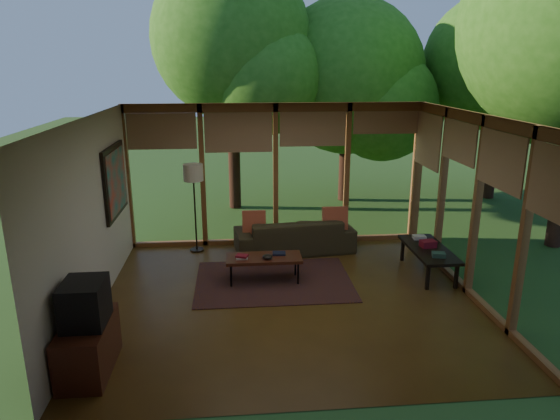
{
  "coord_description": "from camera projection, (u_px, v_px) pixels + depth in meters",
  "views": [
    {
      "loc": [
        -0.76,
        -6.73,
        3.37
      ],
      "look_at": [
        -0.08,
        0.7,
        1.19
      ],
      "focal_mm": 32.0,
      "sensor_mm": 36.0,
      "label": 1
    }
  ],
  "objects": [
    {
      "name": "pillow_left",
      "position": [
        254.0,
        223.0,
        9.1
      ],
      "size": [
        0.43,
        0.23,
        0.45
      ],
      "primitive_type": "cube",
      "rotation": [
        -0.21,
        0.0,
        0.0
      ],
      "color": "#9B240E",
      "rests_on": "sofa"
    },
    {
      "name": "wall_front",
      "position": [
        319.0,
        289.0,
        4.68
      ],
      "size": [
        5.5,
        0.04,
        2.7
      ],
      "primitive_type": "cube",
      "color": "beige",
      "rests_on": "ground"
    },
    {
      "name": "floor_lamp",
      "position": [
        193.0,
        178.0,
        9.01
      ],
      "size": [
        0.36,
        0.36,
        1.65
      ],
      "color": "black",
      "rests_on": "floor"
    },
    {
      "name": "ct_book_upper",
      "position": [
        242.0,
        256.0,
        7.86
      ],
      "size": [
        0.22,
        0.19,
        0.03
      ],
      "primitive_type": "cube",
      "rotation": [
        0.0,
        0.0,
        -0.35
      ],
      "color": "maroon",
      "rests_on": "coffee_table"
    },
    {
      "name": "wall_painting",
      "position": [
        115.0,
        181.0,
        8.11
      ],
      "size": [
        0.06,
        1.35,
        1.15
      ],
      "color": "black",
      "rests_on": "wall_left"
    },
    {
      "name": "ct_book_side",
      "position": [
        279.0,
        253.0,
        8.05
      ],
      "size": [
        0.22,
        0.17,
        0.03
      ],
      "primitive_type": "cube",
      "rotation": [
        0.0,
        0.0,
        -0.09
      ],
      "color": "black",
      "rests_on": "coffee_table"
    },
    {
      "name": "wall_left",
      "position": [
        91.0,
        218.0,
        6.83
      ],
      "size": [
        0.04,
        5.0,
        2.7
      ],
      "primitive_type": "cube",
      "color": "beige",
      "rests_on": "ground"
    },
    {
      "name": "console_book_a",
      "position": [
        439.0,
        255.0,
        7.85
      ],
      "size": [
        0.23,
        0.19,
        0.07
      ],
      "primitive_type": "cube",
      "rotation": [
        0.0,
        0.0,
        -0.25
      ],
      "color": "#305445",
      "rests_on": "side_console"
    },
    {
      "name": "tree_nw",
      "position": [
        231.0,
        39.0,
        11.22
      ],
      "size": [
        3.6,
        3.6,
        5.73
      ],
      "color": "#341C13",
      "rests_on": "ground"
    },
    {
      "name": "pillow_right",
      "position": [
        335.0,
        220.0,
        9.23
      ],
      "size": [
        0.46,
        0.24,
        0.48
      ],
      "primitive_type": "cube",
      "rotation": [
        -0.21,
        0.0,
        0.0
      ],
      "color": "#9B240E",
      "rests_on": "sofa"
    },
    {
      "name": "side_console",
      "position": [
        429.0,
        250.0,
        8.26
      ],
      "size": [
        0.6,
        1.4,
        0.46
      ],
      "color": "black",
      "rests_on": "floor"
    },
    {
      "name": "rug",
      "position": [
        274.0,
        281.0,
        8.07
      ],
      "size": [
        2.49,
        1.76,
        0.01
      ],
      "primitive_type": "cube",
      "color": "brown",
      "rests_on": "floor"
    },
    {
      "name": "ceiling",
      "position": [
        291.0,
        117.0,
        6.69
      ],
      "size": [
        5.5,
        5.5,
        0.0
      ],
      "primitive_type": "plane",
      "rotation": [
        3.14,
        0.0,
        0.0
      ],
      "color": "white",
      "rests_on": "ground"
    },
    {
      "name": "console_book_c",
      "position": [
        419.0,
        237.0,
        8.67
      ],
      "size": [
        0.22,
        0.16,
        0.06
      ],
      "primitive_type": "cube",
      "rotation": [
        0.0,
        0.0,
        -0.04
      ],
      "color": "beige",
      "rests_on": "side_console"
    },
    {
      "name": "media_cabinet",
      "position": [
        88.0,
        347.0,
        5.64
      ],
      "size": [
        0.5,
        1.0,
        0.6
      ],
      "primitive_type": "cube",
      "color": "#4F2115",
      "rests_on": "floor"
    },
    {
      "name": "floor",
      "position": [
        290.0,
        299.0,
        7.45
      ],
      "size": [
        5.5,
        5.5,
        0.0
      ],
      "primitive_type": "plane",
      "color": "brown",
      "rests_on": "ground"
    },
    {
      "name": "window_wall_right",
      "position": [
        476.0,
        208.0,
        7.31
      ],
      "size": [
        0.12,
        5.0,
        2.7
      ],
      "primitive_type": "cube",
      "color": "brown",
      "rests_on": "ground"
    },
    {
      "name": "coffee_table",
      "position": [
        264.0,
        259.0,
        7.96
      ],
      "size": [
        1.2,
        0.5,
        0.43
      ],
      "color": "#4F2115",
      "rests_on": "floor"
    },
    {
      "name": "console_book_b",
      "position": [
        428.0,
        244.0,
        8.28
      ],
      "size": [
        0.26,
        0.2,
        0.11
      ],
      "primitive_type": "cube",
      "rotation": [
        0.0,
        0.0,
        0.11
      ],
      "color": "maroon",
      "rests_on": "side_console"
    },
    {
      "name": "sofa",
      "position": [
        294.0,
        235.0,
        9.29
      ],
      "size": [
        2.26,
        1.1,
        0.64
      ],
      "primitive_type": "imported",
      "rotation": [
        0.0,
        0.0,
        3.26
      ],
      "color": "#39311C",
      "rests_on": "floor"
    },
    {
      "name": "television",
      "position": [
        85.0,
        303.0,
        5.49
      ],
      "size": [
        0.45,
        0.55,
        0.5
      ],
      "primitive_type": "cube",
      "color": "black",
      "rests_on": "media_cabinet"
    },
    {
      "name": "tree_ne",
      "position": [
        347.0,
        77.0,
        12.14
      ],
      "size": [
        3.74,
        3.74,
        4.96
      ],
      "color": "#341C13",
      "rests_on": "ground"
    },
    {
      "name": "window_wall_back",
      "position": [
        276.0,
        175.0,
        9.46
      ],
      "size": [
        5.5,
        0.12,
        2.7
      ],
      "primitive_type": "cube",
      "color": "brown",
      "rests_on": "ground"
    },
    {
      "name": "exterior_lawn",
      "position": [
        513.0,
        175.0,
        15.79
      ],
      "size": [
        40.0,
        40.0,
        0.0
      ],
      "primitive_type": "plane",
      "color": "#2E551F",
      "rests_on": "ground"
    },
    {
      "name": "ct_book_lower",
      "position": [
        242.0,
        258.0,
        7.87
      ],
      "size": [
        0.18,
        0.14,
        0.03
      ],
      "primitive_type": "cube",
      "rotation": [
        0.0,
        0.0,
        -0.02
      ],
      "color": "beige",
      "rests_on": "coffee_table"
    },
    {
      "name": "tree_far",
      "position": [
        492.0,
        64.0,
        12.18
      ],
      "size": [
        3.35,
        3.35,
        5.07
      ],
      "color": "#341C13",
      "rests_on": "ground"
    },
    {
      "name": "ct_bowl",
      "position": [
        267.0,
        257.0,
        7.85
      ],
      "size": [
        0.16,
        0.16,
        0.07
      ],
      "primitive_type": "ellipsoid",
      "color": "black",
      "rests_on": "coffee_table"
    }
  ]
}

